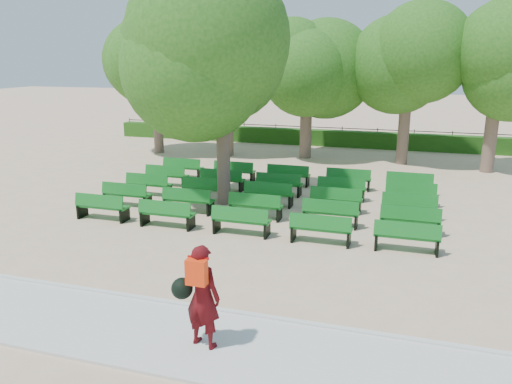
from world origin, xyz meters
The scene contains 9 objects.
ground centered at (0.00, 0.00, 0.00)m, with size 120.00×120.00×0.00m, color #CDAA88.
paving centered at (0.00, -7.40, 0.03)m, with size 30.00×2.20×0.06m, color silver.
curb centered at (0.00, -6.25, 0.05)m, with size 30.00×0.12×0.10m, color silver.
hedge centered at (0.00, 14.00, 0.45)m, with size 26.00×0.70×0.90m, color #235415.
fence centered at (0.00, 14.40, 0.00)m, with size 26.00×0.10×1.02m, color black, non-canonical shape.
tree_line centered at (0.00, 10.00, 0.00)m, with size 21.80×6.80×7.04m, color #2E681B, non-canonical shape.
bench_array centered at (0.26, 1.31, 0.09)m, with size 1.71×0.57×1.07m.
tree_among centered at (-1.33, 1.12, 4.72)m, with size 5.34×5.34×7.14m.
person centered at (1.50, -7.50, 1.03)m, with size 0.92×0.59×1.88m.
Camera 1 is at (4.70, -14.67, 4.97)m, focal length 35.00 mm.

